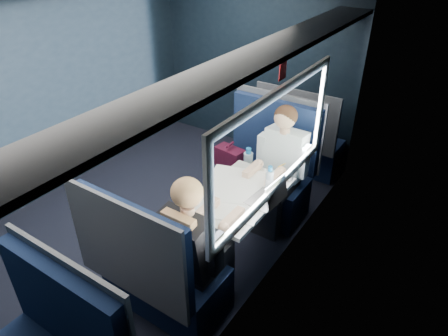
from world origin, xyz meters
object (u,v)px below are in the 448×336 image
Objects in this scene: bottle_small at (269,180)px; man at (279,163)px; table at (236,200)px; seat_row_front at (299,142)px; laptop at (270,196)px; woman at (194,242)px; seat_bay_near at (263,173)px; cup at (290,176)px; seat_bay_far at (157,273)px.

man is at bearing 106.23° from bottle_small.
table is 0.34m from bottle_small.
seat_row_front is 1.87m from laptop.
table is at bearing 95.45° from woman.
table is 3.15× the size of laptop.
table is at bearing -77.28° from seat_bay_near.
bottle_small is at bearing -108.77° from cup.
seat_bay_far is at bearing -101.78° from table.
cup is at bearing -48.36° from man.
seat_bay_far is 1.62m from man.
seat_bay_far is at bearing -89.55° from seat_bay_near.
man is 15.52× the size of cup.
man reaches higher than seat_bay_far.
table is 0.54m from cup.
table is at bearing -95.52° from man.
seat_bay_near is 1.63m from woman.
seat_bay_near is at bearing -90.85° from seat_row_front.
seat_row_front is 1.71m from bottle_small.
table is 0.76× the size of man.
seat_bay_far is (0.01, -1.74, -0.01)m from seat_bay_near.
cup reaches higher than table.
laptop is (0.31, 0.03, 0.14)m from table.
woman is at bearing -107.90° from laptop.
man is 4.16× the size of laptop.
bottle_small is 2.86× the size of cup.
bottle_small is (0.40, -1.60, 0.44)m from seat_row_front.
seat_bay_far is at bearing -118.30° from laptop.
laptop is (0.24, -0.66, 0.08)m from man.
bottle_small is at bearing 120.13° from laptop.
woman is 4.16× the size of laptop.
seat_row_front is at bearing 95.80° from table.
woman is (0.25, -2.50, 0.32)m from seat_row_front.
seat_row_front is at bearing 95.70° from woman.
seat_bay_near reaches higher than table.
woman is at bearing -84.30° from seat_row_front.
seat_bay_near is at bearing 121.32° from bottle_small.
seat_bay_far is 0.95× the size of man.
laptop is at bearing 61.70° from seat_bay_far.
man is at bearing 131.64° from cup.
seat_bay_far reaches higher than cup.
laptop is at bearing -88.63° from cup.
table is 0.92m from seat_bay_near.
seat_bay_near is (-0.20, 0.87, -0.24)m from table.
man is 5.42× the size of bottle_small.
seat_bay_near is at bearing 147.12° from man.
man is (0.07, 0.70, 0.06)m from table.
seat_row_front is at bearing 102.83° from man.
laptop is (0.49, 0.91, 0.39)m from seat_bay_far.
woman is (0.25, 0.17, 0.31)m from seat_bay_far.
woman reaches higher than laptop.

